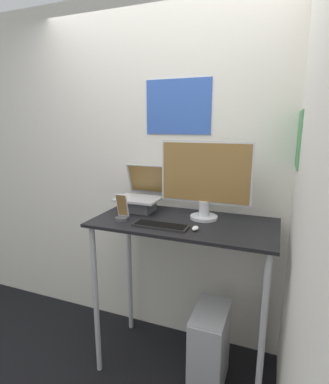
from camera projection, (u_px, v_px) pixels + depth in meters
wall_back at (199, 178)px, 2.20m from camera, size 6.00×0.06×2.60m
wall_side_right at (304, 212)px, 1.36m from camera, size 0.06×6.00×2.60m
desk at (183, 246)px, 1.94m from camera, size 1.16×0.58×1.09m
laptop at (140, 199)px, 2.13m from camera, size 0.30×0.31×0.32m
monitor at (205, 180)px, 1.90m from camera, size 0.58×0.18×0.50m
keyboard at (161, 226)px, 1.80m from camera, size 0.34×0.11×0.02m
mouse at (195, 228)px, 1.74m from camera, size 0.04×0.06×0.03m
cell_phone at (122, 213)px, 1.92m from camera, size 0.08×0.08×0.17m
computer_tower at (209, 348)px, 1.94m from camera, size 0.21×0.37×0.54m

